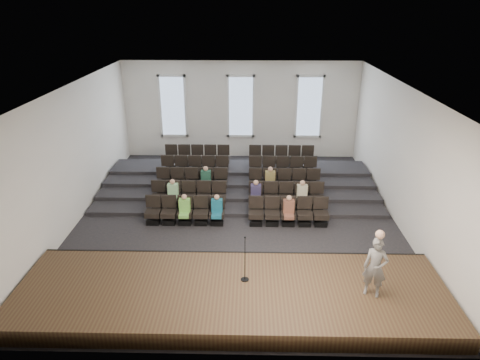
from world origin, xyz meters
name	(u,v)px	position (x,y,z in m)	size (l,w,h in m)	color
ground	(237,217)	(0.00, 0.00, 0.00)	(14.00, 14.00, 0.00)	black
ceiling	(237,87)	(0.00, 0.00, 5.01)	(12.00, 14.00, 0.02)	white
wall_back	(241,110)	(0.00, 7.02, 2.50)	(12.00, 0.04, 5.00)	white
wall_front	(227,266)	(0.00, -7.02, 2.50)	(12.00, 0.04, 5.00)	white
wall_left	(74,155)	(-6.02, 0.00, 2.50)	(0.04, 14.00, 5.00)	white
wall_right	(403,157)	(6.02, 0.00, 2.50)	(0.04, 14.00, 5.00)	white
stage	(232,295)	(0.00, -5.10, 0.25)	(11.80, 3.60, 0.50)	#44331D
stage_lip	(234,259)	(0.00, -3.33, 0.25)	(11.80, 0.06, 0.52)	black
risers	(239,180)	(0.00, 3.17, 0.20)	(11.80, 4.80, 0.60)	black
seating_rows	(238,185)	(0.00, 1.54, 0.68)	(6.80, 4.70, 1.67)	black
windows	(241,107)	(0.00, 6.95, 2.70)	(8.44, 0.10, 3.24)	white
audience	(237,194)	(0.00, 0.32, 0.81)	(5.45, 2.64, 1.10)	#74C54F
speaker	(375,268)	(3.76, -5.30, 1.34)	(0.61, 0.40, 1.68)	#63615E
mic_stand	(245,267)	(0.36, -4.74, 0.92)	(0.23, 0.23, 1.40)	black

